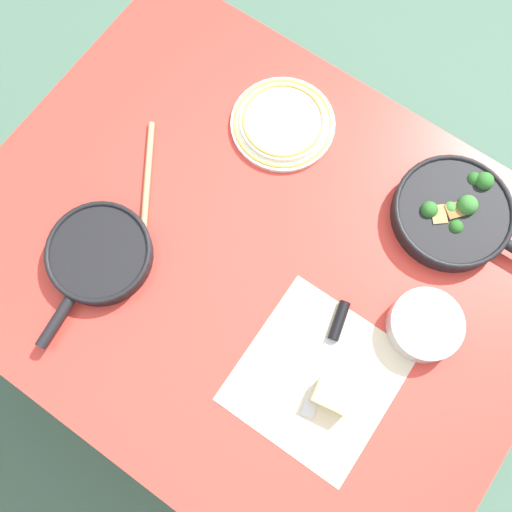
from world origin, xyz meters
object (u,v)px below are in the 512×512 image
(skillet_broccoli, at_px, (454,213))
(prep_bowl_steel, at_px, (425,325))
(skillet_eggs, at_px, (99,255))
(wooden_spoon, at_px, (144,214))
(dinner_plate_stack, at_px, (283,122))
(cheese_block, at_px, (332,397))
(grater_knife, at_px, (332,341))

(skillet_broccoli, relative_size, prep_bowl_steel, 2.65)
(skillet_eggs, relative_size, wooden_spoon, 1.08)
(wooden_spoon, xyz_separation_m, dinner_plate_stack, (0.13, 0.36, 0.00))
(skillet_eggs, xyz_separation_m, wooden_spoon, (0.02, 0.13, -0.02))
(skillet_broccoli, distance_m, wooden_spoon, 0.69)
(prep_bowl_steel, bearing_deg, dinner_plate_stack, 156.00)
(wooden_spoon, height_order, cheese_block, cheese_block)
(grater_knife, distance_m, dinner_plate_stack, 0.52)
(skillet_broccoli, distance_m, dinner_plate_stack, 0.44)
(prep_bowl_steel, bearing_deg, skillet_broccoli, 106.08)
(skillet_broccoli, bearing_deg, dinner_plate_stack, -178.06)
(grater_knife, distance_m, cheese_block, 0.12)
(skillet_eggs, height_order, prep_bowl_steel, prep_bowl_steel)
(prep_bowl_steel, bearing_deg, cheese_block, -109.00)
(cheese_block, bearing_deg, grater_knife, 121.84)
(grater_knife, xyz_separation_m, dinner_plate_stack, (-0.37, 0.36, 0.00))
(grater_knife, bearing_deg, dinner_plate_stack, -148.74)
(wooden_spoon, xyz_separation_m, grater_knife, (0.50, 0.00, 0.00))
(cheese_block, bearing_deg, wooden_spoon, 170.24)
(skillet_eggs, xyz_separation_m, grater_knife, (0.52, 0.13, -0.02))
(skillet_eggs, relative_size, prep_bowl_steel, 2.24)
(skillet_broccoli, bearing_deg, grater_knife, -101.15)
(grater_knife, bearing_deg, skillet_eggs, -89.74)
(prep_bowl_steel, bearing_deg, grater_knife, -135.97)
(skillet_broccoli, relative_size, grater_knife, 1.62)
(grater_knife, bearing_deg, cheese_block, 17.47)
(wooden_spoon, bearing_deg, skillet_broccoli, 90.68)
(wooden_spoon, relative_size, grater_knife, 1.28)
(skillet_broccoli, xyz_separation_m, prep_bowl_steel, (0.07, -0.25, -0.00))
(wooden_spoon, relative_size, dinner_plate_stack, 1.30)
(skillet_eggs, height_order, wooden_spoon, skillet_eggs)
(grater_knife, xyz_separation_m, cheese_block, (0.06, -0.10, 0.02))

